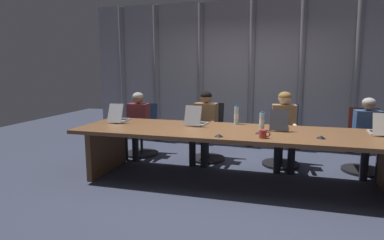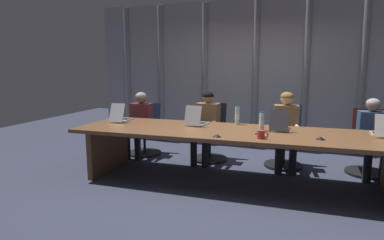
% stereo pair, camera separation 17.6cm
% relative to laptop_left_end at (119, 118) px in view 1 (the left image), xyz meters
% --- Properties ---
extents(ground_plane, '(13.19, 13.19, 0.00)m').
position_rel_laptop_left_end_xyz_m(ground_plane, '(1.84, -0.24, -0.79)').
color(ground_plane, '#383D51').
extents(conference_table, '(4.38, 1.19, 0.74)m').
position_rel_laptop_left_end_xyz_m(conference_table, '(1.84, -0.24, -0.19)').
color(conference_table, brown).
rests_on(conference_table, ground_plane).
extents(curtain_backdrop, '(6.60, 0.17, 2.85)m').
position_rel_laptop_left_end_xyz_m(curtain_backdrop, '(1.84, 1.96, 0.63)').
color(curtain_backdrop, '#9999A0').
rests_on(curtain_backdrop, ground_plane).
extents(laptop_left_end, '(0.27, 0.48, 0.29)m').
position_rel_laptop_left_end_xyz_m(laptop_left_end, '(0.00, 0.00, 0.00)').
color(laptop_left_end, '#A8ADB7').
rests_on(laptop_left_end, conference_table).
extents(laptop_left_mid, '(0.30, 0.41, 0.30)m').
position_rel_laptop_left_end_xyz_m(laptop_left_mid, '(1.24, 0.02, 0.00)').
color(laptop_left_mid, '#A8ADB7').
rests_on(laptop_left_mid, conference_table).
extents(laptop_center, '(0.26, 0.42, 0.29)m').
position_rel_laptop_left_end_xyz_m(laptop_center, '(2.42, -0.01, -0.00)').
color(laptop_center, '#2D2D33').
rests_on(laptop_center, conference_table).
extents(laptop_right_mid, '(0.26, 0.42, 0.28)m').
position_rel_laptop_left_end_xyz_m(laptop_right_mid, '(3.66, 0.00, -0.00)').
color(laptop_right_mid, beige).
rests_on(laptop_right_mid, conference_table).
extents(office_chair_left_end, '(0.60, 0.60, 0.92)m').
position_rel_laptop_left_end_xyz_m(office_chair_left_end, '(0.02, 0.81, -0.44)').
color(office_chair_left_end, navy).
rests_on(office_chair_left_end, ground_plane).
extents(office_chair_left_mid, '(0.60, 0.60, 0.97)m').
position_rel_laptop_left_end_xyz_m(office_chair_left_mid, '(1.25, 0.82, -0.43)').
color(office_chair_left_mid, black).
rests_on(office_chair_left_mid, ground_plane).
extents(office_chair_center, '(0.60, 0.61, 0.99)m').
position_rel_laptop_left_end_xyz_m(office_chair_center, '(2.48, 0.82, -0.43)').
color(office_chair_center, navy).
rests_on(office_chair_center, ground_plane).
extents(office_chair_right_mid, '(0.60, 0.60, 0.96)m').
position_rel_laptop_left_end_xyz_m(office_chair_right_mid, '(3.68, 0.81, -0.43)').
color(office_chair_right_mid, '#511E19').
rests_on(office_chair_right_mid, ground_plane).
extents(person_left_end, '(0.38, 0.55, 1.14)m').
position_rel_laptop_left_end_xyz_m(person_left_end, '(-0.02, 0.65, -0.14)').
color(person_left_end, brown).
rests_on(person_left_end, ground_plane).
extents(person_left_mid, '(0.42, 0.57, 1.18)m').
position_rel_laptop_left_end_xyz_m(person_left_mid, '(1.21, 0.66, -0.12)').
color(person_left_mid, olive).
rests_on(person_left_mid, ground_plane).
extents(person_center, '(0.40, 0.56, 1.20)m').
position_rel_laptop_left_end_xyz_m(person_center, '(2.49, 0.66, -0.11)').
color(person_center, olive).
rests_on(person_center, ground_plane).
extents(person_right_mid, '(0.38, 0.56, 1.14)m').
position_rel_laptop_left_end_xyz_m(person_right_mid, '(3.68, 0.65, -0.15)').
color(person_right_mid, '#335184').
rests_on(person_right_mid, ground_plane).
extents(water_bottle_primary, '(0.07, 0.07, 0.26)m').
position_rel_laptop_left_end_xyz_m(water_bottle_primary, '(2.19, -0.13, 0.06)').
color(water_bottle_primary, silver).
rests_on(water_bottle_primary, conference_table).
extents(water_bottle_secondary, '(0.07, 0.07, 0.28)m').
position_rel_laptop_left_end_xyz_m(water_bottle_secondary, '(1.80, 0.25, 0.07)').
color(water_bottle_secondary, silver).
rests_on(water_bottle_secondary, conference_table).
extents(coffee_mug_near, '(0.14, 0.09, 0.10)m').
position_rel_laptop_left_end_xyz_m(coffee_mug_near, '(2.24, -0.62, -0.01)').
color(coffee_mug_near, '#B2332D').
rests_on(coffee_mug_near, conference_table).
extents(conference_mic_left_side, '(0.11, 0.11, 0.03)m').
position_rel_laptop_left_end_xyz_m(conference_mic_left_side, '(1.71, -0.69, -0.04)').
color(conference_mic_left_side, black).
rests_on(conference_mic_left_side, conference_table).
extents(conference_mic_middle, '(0.11, 0.11, 0.03)m').
position_rel_laptop_left_end_xyz_m(conference_mic_middle, '(2.18, -0.37, -0.04)').
color(conference_mic_middle, black).
rests_on(conference_mic_middle, conference_table).
extents(conference_mic_right_side, '(0.11, 0.11, 0.03)m').
position_rel_laptop_left_end_xyz_m(conference_mic_right_side, '(2.91, -0.46, -0.04)').
color(conference_mic_right_side, black).
rests_on(conference_mic_right_side, conference_table).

